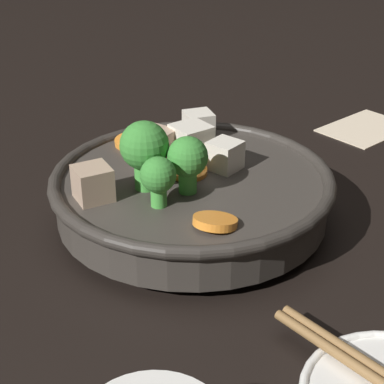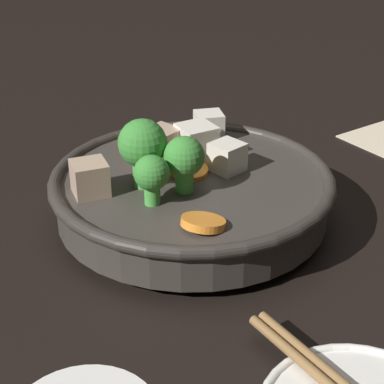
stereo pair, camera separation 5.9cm
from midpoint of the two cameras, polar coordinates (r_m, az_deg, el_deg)
ground_plane at (r=0.60m, az=-2.79°, el=-2.73°), size 3.00×3.00×0.00m
stirfry_bowl at (r=0.59m, az=-3.03°, el=0.22°), size 0.26×0.26×0.11m
napkin at (r=0.83m, az=13.24°, el=5.54°), size 0.13×0.10×0.00m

